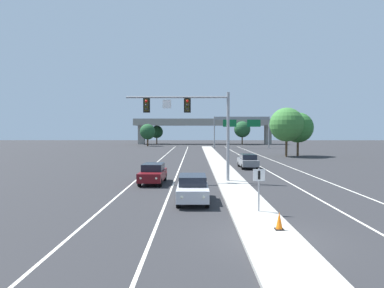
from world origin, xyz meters
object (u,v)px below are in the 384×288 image
at_px(median_sign_post, 259,183).
at_px(car_receding_grey, 248,161).
at_px(car_oncoming_silver, 193,188).
at_px(tree_far_right_c, 242,129).
at_px(tree_far_left_b, 157,132).
at_px(tree_far_left_a, 148,132).
at_px(overhead_signal_mast, 195,117).
at_px(car_oncoming_darkred, 153,173).
at_px(highway_sign_gantry, 242,122).
at_px(tree_far_right_a, 298,128).
at_px(tree_far_right_b, 287,125).
at_px(traffic_cone_median_nose, 279,221).
at_px(tree_far_left_c, 148,132).

relative_size(median_sign_post, car_receding_grey, 0.49).
height_order(car_oncoming_silver, tree_far_right_c, tree_far_right_c).
height_order(tree_far_left_b, tree_far_left_a, tree_far_left_b).
bearing_deg(median_sign_post, tree_far_left_a, 102.09).
distance_m(overhead_signal_mast, car_oncoming_silver, 8.89).
bearing_deg(car_oncoming_darkred, tree_far_left_b, 96.11).
bearing_deg(tree_far_left_a, overhead_signal_mast, -78.79).
bearing_deg(highway_sign_gantry, tree_far_right_a, -77.20).
xyz_separation_m(highway_sign_gantry, tree_far_left_b, (-23.05, 25.15, -2.48)).
bearing_deg(tree_far_right_b, car_oncoming_silver, -113.19).
bearing_deg(overhead_signal_mast, traffic_cone_median_nose, -75.71).
distance_m(median_sign_post, tree_far_left_b, 90.71).
bearing_deg(tree_far_left_b, highway_sign_gantry, -47.49).
distance_m(median_sign_post, car_receding_grey, 21.19).
distance_m(tree_far_right_b, tree_far_right_a, 2.57).
height_order(median_sign_post, highway_sign_gantry, highway_sign_gantry).
height_order(car_oncoming_silver, tree_far_right_a, tree_far_right_a).
bearing_deg(overhead_signal_mast, tree_far_right_a, 59.06).
distance_m(median_sign_post, tree_far_right_c, 83.49).
bearing_deg(car_oncoming_silver, car_oncoming_darkred, 114.65).
xyz_separation_m(overhead_signal_mast, traffic_cone_median_nose, (3.52, -13.82, -4.87)).
height_order(tree_far_left_b, tree_far_right_c, tree_far_right_c).
relative_size(overhead_signal_mast, highway_sign_gantry, 0.64).
height_order(overhead_signal_mast, highway_sign_gantry, highway_sign_gantry).
bearing_deg(highway_sign_gantry, tree_far_left_c, 158.50).
bearing_deg(tree_far_left_b, car_oncoming_darkred, -83.89).
bearing_deg(overhead_signal_mast, tree_far_left_a, 101.21).
height_order(car_oncoming_darkred, tree_far_left_b, tree_far_left_b).
height_order(highway_sign_gantry, tree_far_left_c, highway_sign_gantry).
height_order(car_oncoming_darkred, traffic_cone_median_nose, car_oncoming_darkred).
relative_size(car_receding_grey, traffic_cone_median_nose, 6.06).
xyz_separation_m(tree_far_right_b, tree_far_left_c, (-27.32, 35.96, -1.28)).
bearing_deg(car_receding_grey, overhead_signal_mast, -119.91).
distance_m(car_oncoming_silver, highway_sign_gantry, 62.56).
relative_size(overhead_signal_mast, car_oncoming_silver, 1.88).
bearing_deg(car_oncoming_silver, traffic_cone_median_nose, -59.59).
bearing_deg(traffic_cone_median_nose, median_sign_post, 94.33).
distance_m(tree_far_right_b, tree_far_right_c, 45.10).
xyz_separation_m(tree_far_right_c, tree_far_right_a, (3.03, -43.86, 0.20)).
distance_m(median_sign_post, tree_far_left_c, 75.34).
bearing_deg(tree_far_left_c, overhead_signal_mast, -78.73).
height_order(overhead_signal_mast, car_receding_grey, overhead_signal_mast).
bearing_deg(tree_far_right_a, car_oncoming_darkred, -125.11).
xyz_separation_m(car_oncoming_darkred, tree_far_left_b, (-8.51, 79.40, 2.87)).
height_order(median_sign_post, car_receding_grey, median_sign_post).
xyz_separation_m(traffic_cone_median_nose, tree_far_left_b, (-15.37, 92.64, 3.18)).
distance_m(overhead_signal_mast, tree_far_left_a, 64.32).
height_order(overhead_signal_mast, traffic_cone_median_nose, overhead_signal_mast).
bearing_deg(tree_far_left_c, car_receding_grey, -70.59).
distance_m(traffic_cone_median_nose, tree_far_right_a, 44.41).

